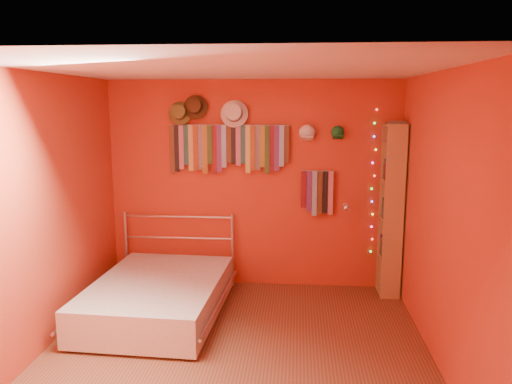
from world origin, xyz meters
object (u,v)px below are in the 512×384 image
(tie_rack, at_px, (228,146))
(reading_lamp, at_px, (346,207))
(bookshelf, at_px, (395,210))
(bed, at_px, (158,296))

(tie_rack, bearing_deg, reading_lamp, -7.27)
(bookshelf, bearing_deg, tie_rack, 175.47)
(bed, bearing_deg, reading_lamp, 24.54)
(tie_rack, bearing_deg, bookshelf, -4.53)
(tie_rack, xyz_separation_m, bookshelf, (1.95, -0.15, -0.70))
(bookshelf, bearing_deg, bed, -162.10)
(reading_lamp, xyz_separation_m, bookshelf, (0.56, 0.02, -0.02))
(reading_lamp, relative_size, bed, 0.16)
(bookshelf, xyz_separation_m, bed, (-2.57, -0.83, -0.80))
(reading_lamp, distance_m, bookshelf, 0.56)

